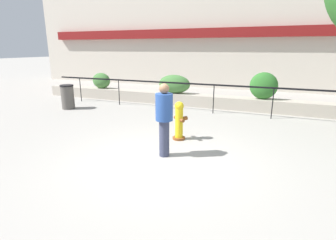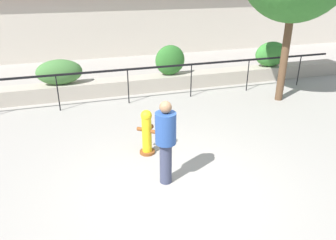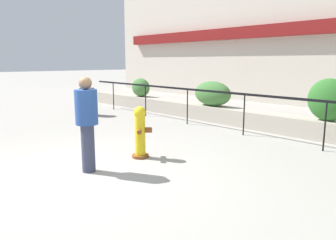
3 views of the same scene
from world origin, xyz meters
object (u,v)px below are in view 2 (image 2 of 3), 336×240
(fire_hydrant, at_px, (147,132))
(hedge_bush_2, at_px, (170,60))
(hedge_bush_1, at_px, (59,72))
(hedge_bush_3, at_px, (271,54))
(pedestrian, at_px, (166,138))

(fire_hydrant, bearing_deg, hedge_bush_2, 66.21)
(hedge_bush_1, xyz_separation_m, hedge_bush_3, (7.96, 0.00, 0.07))
(hedge_bush_1, relative_size, fire_hydrant, 1.37)
(hedge_bush_2, relative_size, pedestrian, 0.62)
(hedge_bush_2, distance_m, hedge_bush_3, 4.16)
(hedge_bush_3, relative_size, pedestrian, 0.78)
(hedge_bush_1, xyz_separation_m, hedge_bush_2, (3.80, 0.00, 0.12))
(hedge_bush_1, relative_size, pedestrian, 0.85)
(hedge_bush_3, xyz_separation_m, fire_hydrant, (-6.13, -4.45, -0.43))
(hedge_bush_1, distance_m, fire_hydrant, 4.83)
(hedge_bush_2, distance_m, fire_hydrant, 4.89)
(hedge_bush_1, distance_m, hedge_bush_2, 3.80)
(hedge_bush_3, distance_m, fire_hydrant, 7.58)
(pedestrian, bearing_deg, hedge_bush_2, 71.65)
(hedge_bush_3, xyz_separation_m, pedestrian, (-6.05, -5.69, 0.01))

